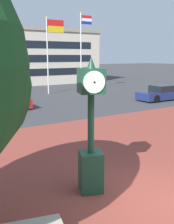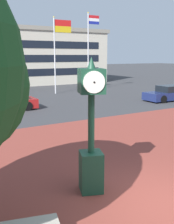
{
  "view_description": "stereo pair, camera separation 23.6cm",
  "coord_description": "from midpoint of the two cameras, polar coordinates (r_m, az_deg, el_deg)",
  "views": [
    {
      "loc": [
        -5.17,
        -4.48,
        3.78
      ],
      "look_at": [
        -1.36,
        1.47,
        2.34
      ],
      "focal_mm": 44.44,
      "sensor_mm": 36.0,
      "label": 1
    },
    {
      "loc": [
        -4.97,
        -4.61,
        3.78
      ],
      "look_at": [
        -1.36,
        1.47,
        2.34
      ],
      "focal_mm": 44.44,
      "sensor_mm": 36.0,
      "label": 2
    }
  ],
  "objects": [
    {
      "name": "flagpole_secondary",
      "position": [
        29.91,
        -1.27,
        13.35
      ],
      "size": [
        1.4,
        0.14,
        8.16
      ],
      "color": "silver",
      "rests_on": "ground"
    },
    {
      "name": "car_street_near",
      "position": [
        20.14,
        -17.66,
        1.81
      ],
      "size": [
        4.14,
        1.92,
        1.28
      ],
      "rotation": [
        0.0,
        0.0,
        1.54
      ],
      "color": "maroon",
      "rests_on": "ground"
    },
    {
      "name": "flagpole_primary",
      "position": [
        28.17,
        -7.84,
        13.26
      ],
      "size": [
        1.92,
        0.14,
        7.49
      ],
      "color": "silver",
      "rests_on": "ground"
    },
    {
      "name": "plaza_brick_paving",
      "position": [
        9.6,
        2.31,
        -11.64
      ],
      "size": [
        44.0,
        13.36,
        0.01
      ],
      "primitive_type": "cube",
      "color": "brown",
      "rests_on": "ground"
    },
    {
      "name": "street_clock",
      "position": [
        7.6,
        -0.08,
        -4.6
      ],
      "size": [
        0.83,
        0.86,
        3.76
      ],
      "rotation": [
        0.0,
        0.0,
        -0.35
      ],
      "color": "#19422D",
      "rests_on": "ground"
    },
    {
      "name": "ground_plane",
      "position": [
        7.79,
        14.23,
        -17.88
      ],
      "size": [
        200.0,
        200.0,
        0.0
      ],
      "primitive_type": "plane",
      "color": "#38383A"
    },
    {
      "name": "car_street_far",
      "position": [
        24.76,
        14.74,
        3.7
      ],
      "size": [
        4.28,
        1.97,
        1.28
      ],
      "rotation": [
        0.0,
        0.0,
        1.54
      ],
      "color": "navy",
      "rests_on": "ground"
    }
  ]
}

